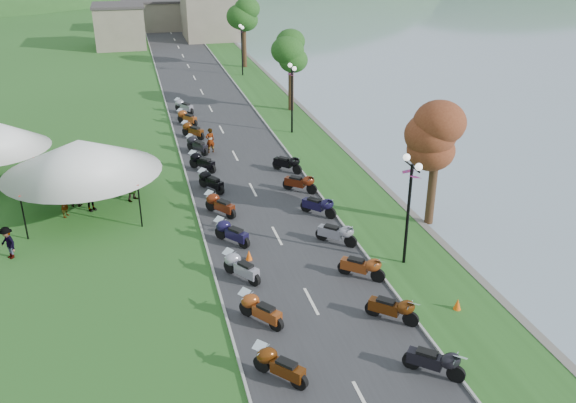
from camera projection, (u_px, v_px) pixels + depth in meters
road at (221, 130)px, 46.10m from camera, size 7.00×120.00×0.02m
far_building at (157, 18)px, 84.35m from camera, size 18.00×16.00×5.00m
moto_row_left at (231, 234)px, 29.24m from camera, size 2.60×49.31×1.10m
moto_row_right at (376, 286)px, 24.94m from camera, size 2.60×31.89×1.10m
vendor_tent_main at (83, 176)px, 32.17m from camera, size 5.49×5.49×4.00m
tree_lakeside at (435, 159)px, 30.13m from camera, size 2.54×2.54×7.07m
pedestrian_a at (66, 216)px, 32.27m from camera, size 0.60×0.68×1.54m
pedestrian_b at (76, 205)px, 33.55m from camera, size 0.91×0.69×1.67m
pedestrian_c at (11, 258)px, 28.22m from camera, size 0.96×1.06×1.58m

